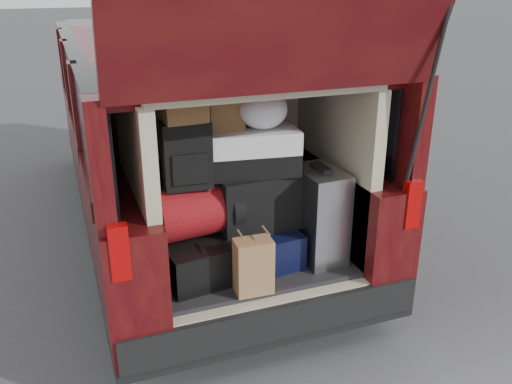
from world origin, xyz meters
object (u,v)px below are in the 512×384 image
(black_hardshell, at_px, (194,253))
(backpack, at_px, (187,155))
(navy_hardshell, at_px, (258,243))
(twotone_duffel, at_px, (247,151))
(kraft_bag, at_px, (253,266))
(red_duffel, at_px, (196,210))
(black_soft_case, at_px, (256,200))
(silver_roller, at_px, (319,215))

(black_hardshell, bearing_deg, backpack, -144.23)
(black_hardshell, relative_size, navy_hardshell, 1.16)
(backpack, relative_size, twotone_duffel, 0.64)
(kraft_bag, xyz_separation_m, red_duffel, (-0.24, 0.37, 0.24))
(kraft_bag, xyz_separation_m, twotone_duffel, (0.11, 0.41, 0.57))
(black_soft_case, relative_size, backpack, 1.28)
(black_hardshell, xyz_separation_m, backpack, (-0.02, -0.01, 0.65))
(silver_roller, bearing_deg, red_duffel, 169.24)
(black_soft_case, xyz_separation_m, backpack, (-0.44, -0.03, 0.36))
(kraft_bag, bearing_deg, twotone_duffel, 77.75)
(navy_hardshell, bearing_deg, black_soft_case, 97.96)
(kraft_bag, distance_m, red_duffel, 0.50)
(red_duffel, xyz_separation_m, backpack, (-0.04, -0.02, 0.36))
(backpack, bearing_deg, red_duffel, 25.88)
(silver_roller, height_order, black_soft_case, silver_roller)
(silver_roller, xyz_separation_m, kraft_bag, (-0.54, -0.25, -0.14))
(navy_hardshell, xyz_separation_m, black_soft_case, (-0.01, 0.02, 0.30))
(navy_hardshell, relative_size, silver_roller, 0.86)
(black_soft_case, height_order, backpack, backpack)
(navy_hardshell, xyz_separation_m, silver_roller, (0.38, -0.10, 0.19))
(twotone_duffel, bearing_deg, backpack, -164.26)
(black_soft_case, distance_m, backpack, 0.57)
(navy_hardshell, height_order, black_soft_case, black_soft_case)
(black_hardshell, distance_m, black_soft_case, 0.51)
(navy_hardshell, bearing_deg, twotone_duffel, 131.04)
(silver_roller, distance_m, black_soft_case, 0.42)
(black_hardshell, relative_size, twotone_duffel, 0.99)
(red_duffel, bearing_deg, silver_roller, -16.14)
(silver_roller, height_order, twotone_duffel, twotone_duffel)
(navy_hardshell, height_order, kraft_bag, kraft_bag)
(silver_roller, bearing_deg, twotone_duffel, 158.30)
(kraft_bag, height_order, red_duffel, red_duffel)
(black_hardshell, distance_m, kraft_bag, 0.46)
(silver_roller, xyz_separation_m, red_duffel, (-0.78, 0.12, 0.11))
(backpack, bearing_deg, navy_hardshell, 3.72)
(black_hardshell, xyz_separation_m, twotone_duffel, (0.38, 0.04, 0.62))
(navy_hardshell, xyz_separation_m, kraft_bag, (-0.16, -0.36, 0.05))
(black_soft_case, height_order, twotone_duffel, twotone_duffel)
(kraft_bag, bearing_deg, red_duffel, 125.48)
(navy_hardshell, bearing_deg, red_duffel, 172.35)
(navy_hardshell, height_order, silver_roller, silver_roller)
(black_hardshell, xyz_separation_m, silver_roller, (0.81, -0.12, 0.18))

